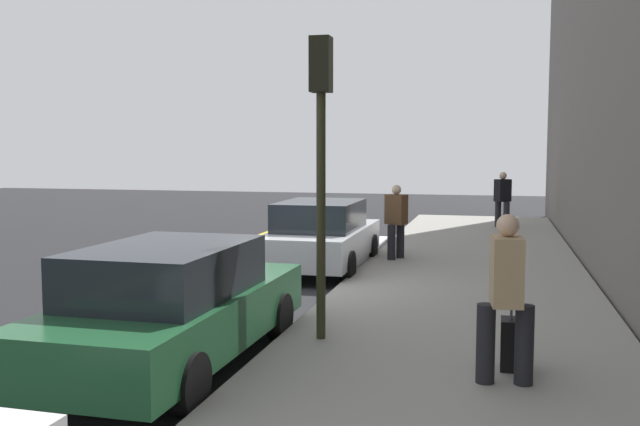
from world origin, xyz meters
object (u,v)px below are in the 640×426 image
Objects in this scene: traffic_light_pole at (321,135)px; pedestrian_brown_coat at (396,219)px; rolling_suitcase at (511,344)px; parked_car_silver at (322,236)px; parked_car_green at (174,305)px; pedestrian_tan_coat at (506,294)px; pedestrian_black_coat at (503,198)px.

pedestrian_brown_coat is at bearing -0.29° from traffic_light_pole.
parked_car_silver is at bearing 30.02° from rolling_suitcase.
parked_car_silver is 1.11× the size of traffic_light_pole.
pedestrian_brown_coat is 8.03m from rolling_suitcase.
parked_car_green is 3.87m from pedestrian_tan_coat.
parked_car_silver is 8.08m from pedestrian_tan_coat.
parked_car_green is at bearing 88.33° from pedestrian_tan_coat.
rolling_suitcase is (0.52, -0.07, -0.67)m from pedestrian_tan_coat.
parked_car_green is 2.81× the size of pedestrian_brown_coat.
pedestrian_black_coat is 1.04× the size of pedestrian_brown_coat.
parked_car_green is at bearing 95.96° from rolling_suitcase.
pedestrian_black_coat is at bearing -0.10° from rolling_suitcase.
pedestrian_tan_coat is 0.46× the size of traffic_light_pole.
parked_car_silver is 6.38m from traffic_light_pole.
traffic_light_pole reaches higher than pedestrian_tan_coat.
pedestrian_brown_coat is (1.03, -1.47, 0.28)m from parked_car_silver.
parked_car_silver is 1.82m from pedestrian_brown_coat.
pedestrian_tan_coat reaches higher than parked_car_silver.
pedestrian_black_coat is 7.47m from pedestrian_brown_coat.
traffic_light_pole is (-13.98, 2.41, 1.73)m from pedestrian_black_coat.
traffic_light_pole is at bearing 61.08° from pedestrian_tan_coat.
pedestrian_tan_coat is at bearing -91.67° from parked_car_green.
pedestrian_brown_coat is at bearing 15.60° from pedestrian_tan_coat.
pedestrian_black_coat is (15.14, -3.95, 0.32)m from parked_car_green.
pedestrian_black_coat is at bearing -14.63° from parked_car_green.
parked_car_green is 2.82m from traffic_light_pole.
pedestrian_tan_coat is 1.08× the size of pedestrian_brown_coat.
rolling_suitcase is (0.41, -3.93, -0.32)m from parked_car_green.
traffic_light_pole reaches higher than pedestrian_black_coat.
parked_car_silver is at bearing 154.62° from pedestrian_black_coat.
parked_car_green is 3.96m from rolling_suitcase.
parked_car_green is at bearing 179.16° from parked_car_silver.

